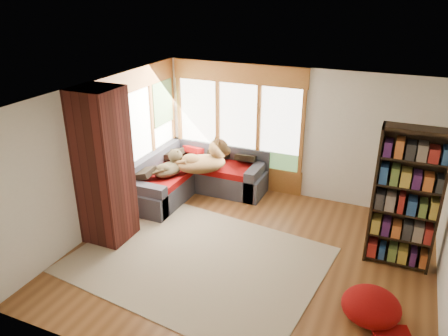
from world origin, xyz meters
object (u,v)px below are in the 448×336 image
Objects in this scene: area_rug at (198,260)px; dog_brindle at (170,166)px; bookshelf at (406,200)px; dog_tan at (206,160)px; brick_chimney at (104,167)px; pouf at (371,305)px; sectional_sofa at (189,179)px.

area_rug is 4.87× the size of dog_brindle.
bookshelf reaches higher than dog_tan.
bookshelf is at bearing 22.32° from area_rug.
bookshelf is at bearing 14.04° from brick_chimney.
area_rug is at bearing 174.01° from pouf.
bookshelf is 2.88× the size of dog_brindle.
sectional_sofa is 2.86× the size of dog_brindle.
dog_tan reaches higher than area_rug.
brick_chimney is 3.39× the size of dog_brindle.
bookshelf is 1.94× the size of dog_tan.
dog_brindle reaches higher than pouf.
dog_brindle reaches higher than sectional_sofa.
dog_brindle is at bearing 154.73° from pouf.
area_rug is at bearing -1.27° from brick_chimney.
bookshelf is at bearing 81.35° from pouf.
brick_chimney reaches higher than dog_tan.
pouf is (4.32, -0.31, -1.08)m from brick_chimney.
pouf is at bearing -4.15° from brick_chimney.
brick_chimney is 0.69× the size of area_rug.
area_rug is 1.69× the size of bookshelf.
sectional_sofa is 0.66m from dog_tan.
bookshelf is at bearing -16.56° from sectional_sofa.
dog_brindle is (-0.58, -0.41, -0.09)m from dog_tan.
bookshelf reaches higher than pouf.
pouf is at bearing -75.13° from dog_tan.
pouf reaches higher than area_rug.
bookshelf is 1.71m from pouf.
dog_tan is 0.71m from dog_brindle.
sectional_sofa is at bearing -12.72° from dog_brindle.
pouf is (-0.22, -1.45, -0.89)m from bookshelf.
sectional_sofa is 4.54m from pouf.
brick_chimney is 2.12m from area_rug.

